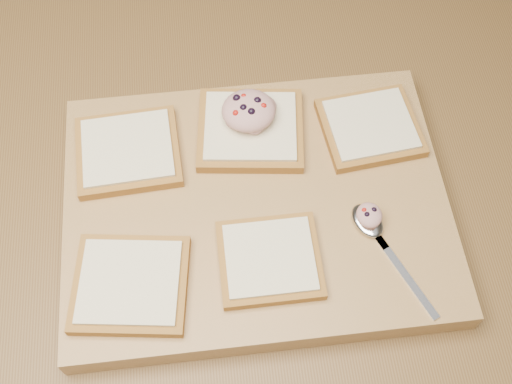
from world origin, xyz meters
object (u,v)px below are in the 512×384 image
(cutting_board, at_px, (256,207))
(tuna_salad_dollop, at_px, (249,110))
(spoon, at_px, (373,229))
(bread_far_center, at_px, (250,129))

(cutting_board, relative_size, tuna_salad_dollop, 6.83)
(cutting_board, xyz_separation_m, tuna_salad_dollop, (0.00, 0.11, 0.05))
(tuna_salad_dollop, relative_size, spoon, 0.44)
(bread_far_center, bearing_deg, tuna_salad_dollop, 94.55)
(tuna_salad_dollop, bearing_deg, bread_far_center, -85.45)
(tuna_salad_dollop, bearing_deg, spoon, -52.06)
(cutting_board, xyz_separation_m, spoon, (0.13, -0.06, 0.02))
(cutting_board, height_order, spoon, spoon)
(cutting_board, distance_m, bread_far_center, 0.10)
(cutting_board, bearing_deg, spoon, -23.09)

